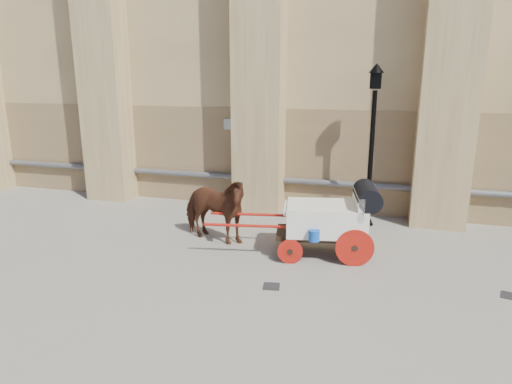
% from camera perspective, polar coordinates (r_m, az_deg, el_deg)
% --- Properties ---
extents(ground, '(90.00, 90.00, 0.00)m').
position_cam_1_polar(ground, '(10.24, 0.24, -8.33)').
color(ground, slate).
rests_on(ground, ground).
extents(horse, '(2.13, 1.36, 1.66)m').
position_cam_1_polar(horse, '(11.03, -5.34, -2.10)').
color(horse, brown).
rests_on(horse, ground).
extents(carriage, '(3.93, 1.69, 1.67)m').
position_cam_1_polar(carriage, '(10.27, 9.48, -3.13)').
color(carriage, black).
rests_on(carriage, ground).
extents(street_lamp, '(0.40, 0.40, 4.24)m').
position_cam_1_polar(street_lamp, '(12.31, 14.28, 6.12)').
color(street_lamp, black).
rests_on(street_lamp, ground).
extents(drain_grate_near, '(0.37, 0.37, 0.01)m').
position_cam_1_polar(drain_grate_near, '(9.00, 1.95, -11.70)').
color(drain_grate_near, black).
rests_on(drain_grate_near, ground).
extents(drain_grate_far, '(0.39, 0.39, 0.01)m').
position_cam_1_polar(drain_grate_far, '(9.85, 29.22, -11.26)').
color(drain_grate_far, black).
rests_on(drain_grate_far, ground).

